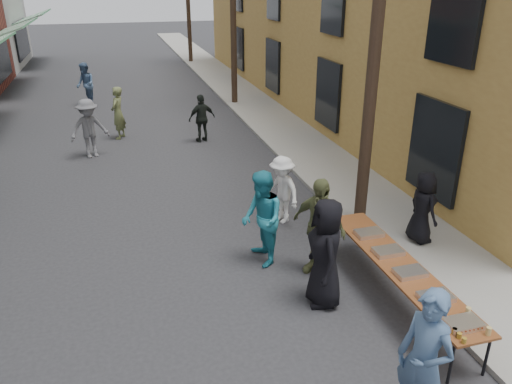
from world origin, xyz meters
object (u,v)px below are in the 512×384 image
utility_pole_near (378,15)px  guest_front_c (262,219)px  guest_front_a (325,253)px  serving_table (400,267)px  catering_tray_sausage (464,324)px  server (423,207)px

utility_pole_near → guest_front_c: bearing=-158.4°
guest_front_c → guest_front_a: bearing=21.7°
utility_pole_near → serving_table: bearing=-105.2°
catering_tray_sausage → server: (1.52, 3.33, 0.07)m
utility_pole_near → server: 3.92m
serving_table → catering_tray_sausage: (0.00, -1.65, 0.08)m
utility_pole_near → guest_front_c: (-2.65, -1.05, -3.55)m
utility_pole_near → serving_table: 4.88m
guest_front_c → serving_table: bearing=43.0°
serving_table → guest_front_c: (-1.84, 1.92, 0.23)m
catering_tray_sausage → server: bearing=65.5°
utility_pole_near → server: size_ratio=5.90×
utility_pole_near → serving_table: size_ratio=2.25×
guest_front_a → server: bearing=124.0°
serving_table → guest_front_c: 2.67m
catering_tray_sausage → utility_pole_near: bearing=80.1°
guest_front_c → utility_pole_near: bearing=110.7°
utility_pole_near → server: (0.71, -1.29, -3.64)m
catering_tray_sausage → guest_front_a: guest_front_a is taller
serving_table → guest_front_a: size_ratio=2.07×
guest_front_a → server: guest_front_a is taller
guest_front_a → server: size_ratio=1.26×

